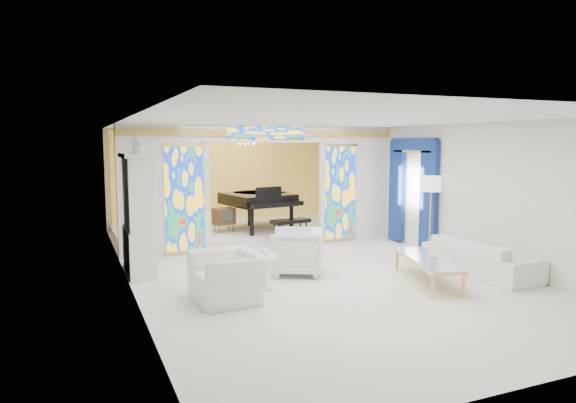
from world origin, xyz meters
name	(u,v)px	position (x,y,z in m)	size (l,w,h in m)	color
floor	(299,264)	(0.00, 0.00, 0.00)	(12.00, 12.00, 0.00)	white
ceiling	(299,123)	(0.00, 0.00, 3.00)	(7.00, 12.00, 0.02)	white
wall_back	(222,177)	(0.00, 6.00, 1.50)	(7.00, 0.02, 3.00)	silver
wall_front	(538,248)	(0.00, -6.00, 1.50)	(7.00, 0.02, 3.00)	silver
wall_left	(126,202)	(-3.50, 0.00, 1.50)	(0.02, 12.00, 3.00)	silver
wall_right	(434,189)	(3.50, 0.00, 1.50)	(0.02, 12.00, 3.00)	silver
partition_wall	(266,181)	(0.00, 2.00, 1.65)	(7.00, 0.22, 3.00)	silver
stained_glass_left	(185,199)	(-2.03, 1.89, 1.30)	(0.90, 0.04, 2.40)	gold
stained_glass_right	(340,193)	(2.03, 1.89, 1.30)	(0.90, 0.04, 2.40)	gold
stained_glass_transom	(267,133)	(0.00, 1.89, 2.82)	(2.00, 0.04, 0.34)	gold
alcove_platform	(240,230)	(0.00, 4.10, 0.09)	(6.80, 3.80, 0.18)	white
gold_curtain_back	(223,177)	(0.00, 5.88, 1.50)	(6.70, 0.10, 2.90)	#E3C74F
chandelier	(247,144)	(0.20, 4.00, 2.55)	(0.48, 0.48, 0.30)	gold
blue_drapes	(412,184)	(3.40, 0.70, 1.58)	(0.14, 1.85, 2.65)	navy
china_cabinet	(138,215)	(-3.22, 0.60, 1.17)	(0.56, 1.46, 2.72)	silver
armchair_left	(228,277)	(-2.10, -1.82, 0.39)	(1.20, 1.05, 0.78)	white
armchair_right	(297,251)	(-0.37, -0.70, 0.45)	(0.96, 0.99, 0.90)	white
sofa	(480,257)	(2.95, -2.14, 0.35)	(2.37, 0.93, 0.69)	white
side_table	(264,267)	(-1.33, -1.46, 0.40)	(0.63, 0.63, 0.60)	silver
vase	(264,251)	(-1.33, -1.46, 0.70)	(0.17, 0.17, 0.18)	silver
coffee_table	(427,260)	(1.60, -2.23, 0.43)	(1.25, 2.18, 0.47)	silver
floor_lamp	(431,187)	(3.20, -0.27, 1.56)	(0.54, 0.54, 1.83)	gold
grand_piano	(260,199)	(0.47, 3.71, 1.02)	(2.15, 3.31, 1.24)	black
tv_console	(224,216)	(-0.63, 3.59, 0.60)	(0.62, 0.47, 0.64)	brown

